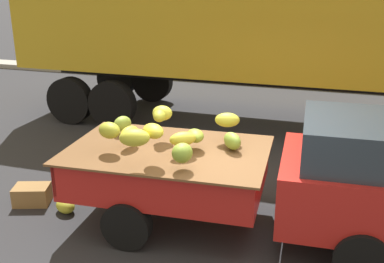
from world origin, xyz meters
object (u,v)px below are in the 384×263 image
at_px(pickup_truck, 308,177).
at_px(semi_trailer, 282,13).
at_px(fallen_banana_bunch_near_tailgate, 65,206).
at_px(produce_crate, 32,195).

bearing_deg(pickup_truck, semi_trailer, 99.08).
distance_m(fallen_banana_bunch_near_tailgate, produce_crate, 0.64).
bearing_deg(fallen_banana_bunch_near_tailgate, pickup_truck, 5.76).
distance_m(semi_trailer, produce_crate, 6.26).
relative_size(pickup_truck, fallen_banana_bunch_near_tailgate, 14.11).
relative_size(fallen_banana_bunch_near_tailgate, produce_crate, 0.66).
xyz_separation_m(semi_trailer, fallen_banana_bunch_near_tailgate, (-2.40, -5.01, -2.44)).
bearing_deg(fallen_banana_bunch_near_tailgate, produce_crate, 171.89).
height_order(pickup_truck, semi_trailer, semi_trailer).
bearing_deg(pickup_truck, produce_crate, -179.32).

